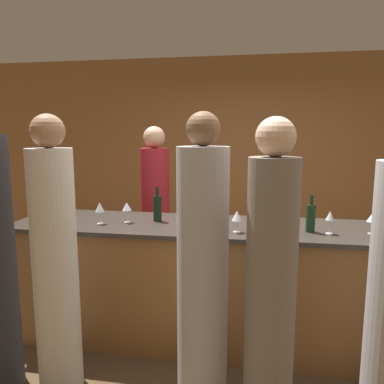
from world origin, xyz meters
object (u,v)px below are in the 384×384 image
(bartender, at_px, (155,217))
(guest_4, at_px, (203,272))
(guest_1, at_px, (55,264))
(guest_0, at_px, (271,284))
(wine_bottle_1, at_px, (311,217))
(wine_bottle_0, at_px, (157,208))

(bartender, relative_size, guest_4, 0.97)
(bartender, relative_size, guest_1, 0.98)
(guest_0, height_order, guest_4, guest_4)
(guest_0, xyz_separation_m, guest_1, (-1.39, 0.06, 0.01))
(wine_bottle_1, bearing_deg, guest_1, -158.23)
(bartender, distance_m, wine_bottle_0, 0.83)
(guest_4, relative_size, wine_bottle_1, 6.58)
(guest_0, distance_m, guest_1, 1.39)
(guest_0, bearing_deg, bartender, 124.66)
(wine_bottle_0, bearing_deg, guest_1, -119.66)
(bartender, distance_m, guest_0, 2.01)
(bartender, height_order, wine_bottle_0, bartender)
(wine_bottle_0, xyz_separation_m, wine_bottle_1, (1.23, -0.15, -0.00))
(guest_0, bearing_deg, wine_bottle_1, 67.22)
(guest_4, distance_m, wine_bottle_1, 1.00)
(guest_0, distance_m, wine_bottle_0, 1.30)
(guest_0, relative_size, guest_1, 0.98)
(wine_bottle_0, bearing_deg, wine_bottle_1, -7.14)
(guest_0, distance_m, wine_bottle_1, 0.84)
(guest_0, xyz_separation_m, wine_bottle_0, (-0.92, 0.90, 0.24))
(wine_bottle_1, bearing_deg, bartender, 147.89)
(wine_bottle_1, bearing_deg, guest_0, -112.78)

